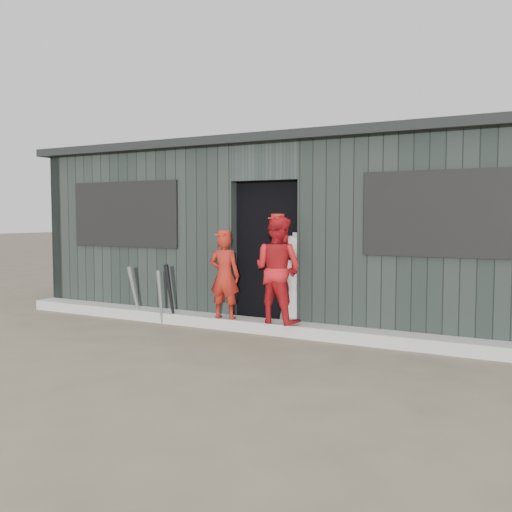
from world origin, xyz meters
The scene contains 9 objects.
ground centered at (0.00, 0.00, 0.00)m, with size 80.00×80.00×0.00m, color brown.
curb centered at (0.00, 1.82, 0.07)m, with size 8.00×0.36×0.15m, color #AAABA5.
bat_left centered at (-2.01, 1.73, 0.40)m, with size 0.07×0.07×0.80m, color #93939B.
bat_mid centered at (-1.43, 1.61, 0.38)m, with size 0.07×0.07×0.77m, color gray.
bat_right centered at (-1.28, 1.65, 0.43)m, with size 0.07×0.07×0.86m, color black.
player_red_left centered at (-0.43, 1.70, 0.73)m, with size 0.42×0.28×1.16m, color maroon.
player_red_right centered at (0.33, 1.77, 0.84)m, with size 0.67×0.52×1.38m, color red.
player_grey_back centered at (0.41, 2.22, 0.64)m, with size 0.63×0.41×1.28m, color #BDBDBD.
dugout centered at (0.00, 3.50, 1.29)m, with size 8.30×3.30×2.62m.
Camera 1 is at (3.56, -4.74, 1.52)m, focal length 40.00 mm.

